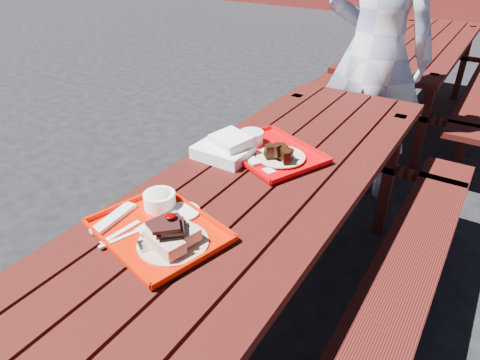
% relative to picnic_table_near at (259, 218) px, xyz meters
% --- Properties ---
extents(ground, '(60.00, 60.00, 0.00)m').
position_rel_picnic_table_near_xyz_m(ground, '(0.00, 0.00, -0.56)').
color(ground, black).
rests_on(ground, ground).
extents(picnic_table_near, '(1.41, 2.40, 0.75)m').
position_rel_picnic_table_near_xyz_m(picnic_table_near, '(0.00, 0.00, 0.00)').
color(picnic_table_near, '#48140D').
rests_on(picnic_table_near, ground).
extents(picnic_table_far, '(1.41, 2.40, 0.75)m').
position_rel_picnic_table_near_xyz_m(picnic_table_far, '(0.00, 2.80, 0.00)').
color(picnic_table_far, '#48140D').
rests_on(picnic_table_far, ground).
extents(near_tray, '(0.49, 0.42, 0.13)m').
position_rel_picnic_table_near_xyz_m(near_tray, '(-0.10, -0.46, 0.22)').
color(near_tray, red).
rests_on(near_tray, picnic_table_near).
extents(far_tray, '(0.52, 0.47, 0.07)m').
position_rel_picnic_table_near_xyz_m(far_tray, '(-0.07, 0.20, 0.21)').
color(far_tray, '#DE0006').
rests_on(far_tray, picnic_table_near).
extents(white_cloth, '(0.24, 0.21, 0.10)m').
position_rel_picnic_table_near_xyz_m(white_cloth, '(-0.22, 0.08, 0.23)').
color(white_cloth, white).
rests_on(white_cloth, picnic_table_near).
extents(person, '(0.68, 0.45, 1.86)m').
position_rel_picnic_table_near_xyz_m(person, '(-0.00, 1.41, 0.37)').
color(person, '#A1AED3').
rests_on(person, ground).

